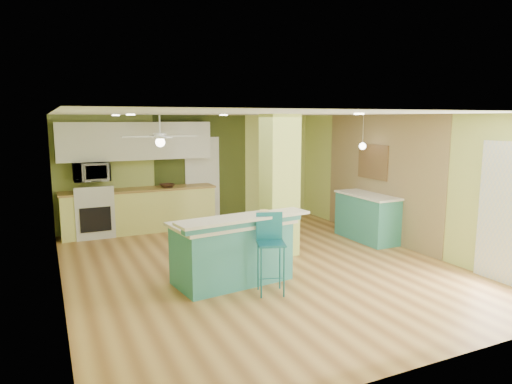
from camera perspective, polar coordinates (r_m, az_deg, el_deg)
floor at (r=7.68m, az=0.28°, el=-9.26°), size 6.00×7.00×0.01m
ceiling at (r=7.28m, az=0.29°, el=9.82°), size 6.00×7.00×0.01m
wall_back at (r=10.62m, az=-7.85°, el=2.75°), size 6.00×0.01×2.50m
wall_front at (r=4.54m, az=19.73°, el=-6.38°), size 6.00×0.01×2.50m
wall_left at (r=6.69m, az=-23.69°, el=-1.72°), size 0.01×7.00×2.50m
wall_right at (r=9.07m, az=17.72°, el=1.30°), size 0.01×7.00×2.50m
wood_panel at (r=9.50m, az=15.20°, el=1.76°), size 0.02×3.40×2.50m
olive_accent at (r=10.67m, az=-6.79°, el=2.80°), size 2.20×0.02×2.50m
interior_door at (r=10.67m, az=-6.72°, el=1.45°), size 0.82×0.05×2.00m
french_door at (r=7.57m, az=29.31°, el=-2.47°), size 0.04×1.08×2.10m
column at (r=8.11m, az=2.92°, el=0.84°), size 0.55×0.55×2.50m
kitchen_run at (r=10.14m, az=-14.27°, el=-2.21°), size 3.25×0.63×0.94m
stove at (r=10.00m, az=-19.60°, el=-2.68°), size 0.76×0.66×1.08m
upper_cabinets at (r=10.08m, az=-14.73°, el=6.19°), size 3.20×0.34×0.80m
microwave at (r=9.88m, az=-19.89°, el=2.39°), size 0.70×0.48×0.39m
ceiling_fan at (r=8.82m, az=-11.90°, el=6.74°), size 1.41×1.41×0.61m
pendant_lamp at (r=9.34m, az=13.17°, el=5.63°), size 0.14×0.14×0.69m
wall_decor at (r=9.61m, az=14.40°, el=3.67°), size 0.03×0.90×0.70m
peninsula at (r=6.84m, az=-2.99°, el=-7.22°), size 2.04×1.29×1.07m
bar_stool at (r=6.38m, az=1.79°, el=-6.00°), size 0.47×0.47×1.13m
side_counter at (r=9.44m, az=13.69°, el=-3.04°), size 0.61×1.45×0.93m
fruit_bowl at (r=10.10m, az=-11.06°, el=0.79°), size 0.38×0.38×0.08m
canister at (r=6.79m, az=1.05°, el=-2.92°), size 0.16×0.16×0.15m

